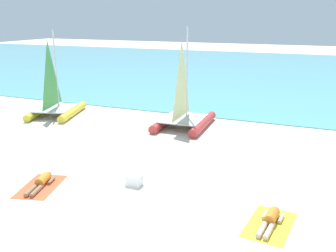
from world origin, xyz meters
name	(u,v)px	position (x,y,z in m)	size (l,w,h in m)	color
ground_plane	(205,124)	(0.00, 10.00, 0.00)	(120.00, 120.00, 0.00)	beige
ocean_water	(269,71)	(0.00, 31.35, 0.03)	(120.00, 40.00, 0.05)	#5BB2C1
sailboat_yellow	(55,103)	(-8.28, 8.50, 0.70)	(3.21, 4.09, 4.68)	yellow
sailboat_red	(184,113)	(-0.86, 9.13, 0.73)	(2.60, 3.88, 4.89)	#CC3838
towel_left	(41,186)	(-2.67, 0.69, 0.01)	(1.10, 1.90, 0.01)	#EA5933
sunbather_left	(41,182)	(-2.69, 0.76, 0.13)	(0.80, 1.55, 0.30)	orange
towel_right	(270,225)	(4.62, 1.19, 0.01)	(1.10, 1.90, 0.01)	yellow
sunbather_right	(271,219)	(4.63, 1.25, 0.13)	(0.58, 1.57, 0.30)	orange
cooler_box	(134,180)	(0.11, 2.00, 0.18)	(0.50, 0.36, 0.36)	white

